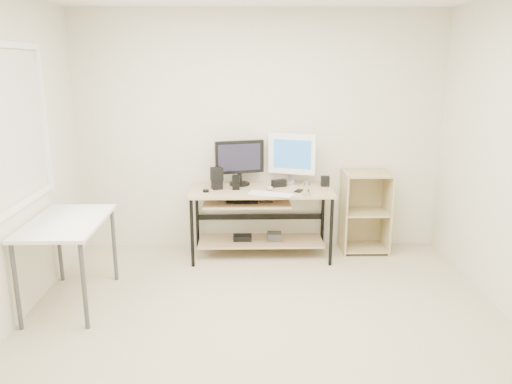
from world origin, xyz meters
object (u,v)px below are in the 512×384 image
object	(u,v)px
black_monitor	(239,160)
side_table	(67,230)
desk	(259,208)
shelf_unit	(364,211)
white_imac	(292,155)
audio_controller	(236,183)

from	to	relation	value
black_monitor	side_table	bearing A→B (deg)	-153.63
side_table	black_monitor	distance (m)	1.94
desk	side_table	distance (m)	1.97
side_table	shelf_unit	bearing A→B (deg)	23.33
desk	black_monitor	size ratio (longest dim) A/B	2.84
side_table	shelf_unit	size ratio (longest dim) A/B	1.11
shelf_unit	white_imac	bearing A→B (deg)	177.27
side_table	desk	bearing A→B (deg)	32.65
black_monitor	audio_controller	xyz separation A→B (m)	(-0.04, -0.21, -0.20)
shelf_unit	black_monitor	size ratio (longest dim) A/B	1.71
black_monitor	white_imac	size ratio (longest dim) A/B	0.95
side_table	black_monitor	world-z (taller)	black_monitor
shelf_unit	white_imac	distance (m)	1.02
side_table	audio_controller	size ratio (longest dim) A/B	6.53
side_table	white_imac	distance (m)	2.41
side_table	black_monitor	size ratio (longest dim) A/B	1.90
black_monitor	desk	bearing A→B (deg)	-55.85
black_monitor	shelf_unit	bearing A→B (deg)	-14.89
black_monitor	audio_controller	size ratio (longest dim) A/B	3.44
side_table	shelf_unit	distance (m)	3.09
desk	audio_controller	xyz separation A→B (m)	(-0.24, -0.03, 0.29)
desk	shelf_unit	distance (m)	1.19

